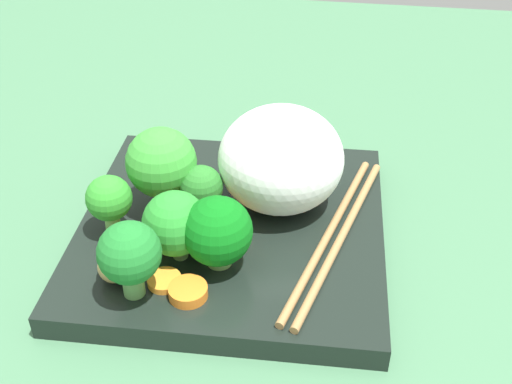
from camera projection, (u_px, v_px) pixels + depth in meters
ground_plane at (233, 249)px, 51.32cm from camera, size 110.00×110.00×2.00cm
square_plate at (232, 230)px, 50.19cm from camera, size 23.83×23.83×1.84cm
rice_mound at (281, 159)px, 49.19cm from camera, size 12.06×11.90×8.22cm
broccoli_floret_0 at (109, 200)px, 46.74cm from camera, size 3.40×3.40×4.94cm
broccoli_floret_1 at (175, 224)px, 44.51cm from camera, size 4.62×4.62×5.44cm
broccoli_floret_2 at (202, 187)px, 48.44cm from camera, size 3.31×3.31×4.66cm
broccoli_floret_3 at (130, 255)px, 41.00cm from camera, size 4.16×4.16×5.94cm
broccoli_floret_4 at (161, 163)px, 48.57cm from camera, size 5.39×5.39×7.04cm
broccoli_floret_5 at (210, 231)px, 43.84cm from camera, size 4.88×4.88×5.77cm
carrot_slice_0 at (141, 256)px, 46.01cm from camera, size 2.18×2.18×0.51cm
carrot_slice_1 at (163, 239)px, 47.62cm from camera, size 3.50×3.50×0.41cm
carrot_slice_2 at (230, 238)px, 47.55cm from camera, size 3.71×3.71×0.58cm
carrot_slice_3 at (188, 292)px, 42.94cm from camera, size 3.33×3.33×0.79cm
carrot_slice_4 at (164, 280)px, 44.02cm from camera, size 2.65×2.65×0.49cm
pepper_chunk_0 at (192, 226)px, 48.15cm from camera, size 3.16×2.80×1.31cm
chicken_piece_1 at (117, 265)px, 44.01cm from camera, size 3.23×3.39×2.22cm
chopstick_pair at (335, 235)px, 47.86cm from camera, size 6.63×19.75×0.60cm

